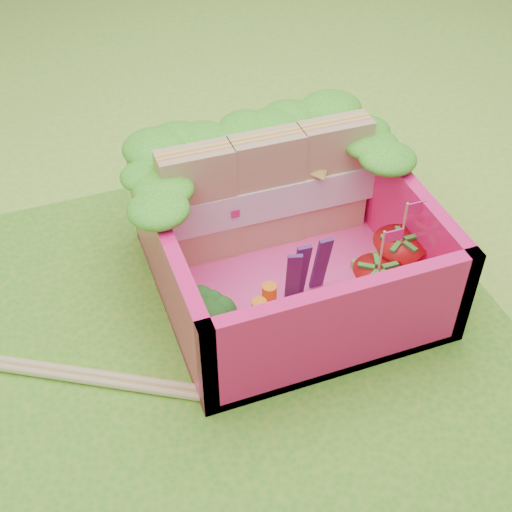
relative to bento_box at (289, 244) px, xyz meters
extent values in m
plane|color=#81D43B|center=(-0.35, -0.19, -0.31)|extent=(14.00, 14.00, 0.00)
cube|color=#4EA725|center=(-0.35, -0.19, -0.29)|extent=(2.60, 2.60, 0.03)
cube|color=#FF4198|center=(0.00, 0.00, -0.25)|extent=(1.30, 1.30, 0.05)
cube|color=#FF156A|center=(0.00, 0.61, 0.00)|extent=(1.30, 0.07, 0.55)
cube|color=#FF156A|center=(0.00, -0.61, 0.00)|extent=(1.30, 0.07, 0.55)
cube|color=#FF156A|center=(-0.61, 0.00, 0.00)|extent=(0.07, 1.30, 0.55)
cube|color=#FF156A|center=(0.61, 0.00, 0.00)|extent=(0.07, 1.30, 0.55)
ellipsoid|color=#2B8918|center=(-0.50, 0.58, 0.33)|extent=(0.30, 0.30, 0.11)
ellipsoid|color=#2B8918|center=(-0.38, 0.58, 0.33)|extent=(0.30, 0.30, 0.11)
ellipsoid|color=#2B8918|center=(-0.25, 0.58, 0.33)|extent=(0.30, 0.30, 0.11)
ellipsoid|color=#2B8918|center=(-0.12, 0.58, 0.33)|extent=(0.30, 0.30, 0.11)
ellipsoid|color=#2B8918|center=(0.00, 0.58, 0.33)|extent=(0.30, 0.30, 0.11)
ellipsoid|color=#2B8918|center=(0.13, 0.58, 0.33)|extent=(0.30, 0.30, 0.11)
ellipsoid|color=#2B8918|center=(0.25, 0.58, 0.33)|extent=(0.30, 0.30, 0.11)
ellipsoid|color=#2B8918|center=(0.38, 0.58, 0.33)|extent=(0.30, 0.30, 0.11)
ellipsoid|color=#2B8918|center=(0.50, 0.58, 0.33)|extent=(0.30, 0.30, 0.11)
ellipsoid|color=#2B8918|center=(-0.58, 0.10, 0.33)|extent=(0.27, 0.27, 0.10)
ellipsoid|color=#2B8918|center=(-0.58, 0.24, 0.33)|extent=(0.27, 0.27, 0.10)
ellipsoid|color=#2B8918|center=(-0.58, 0.38, 0.33)|extent=(0.27, 0.27, 0.10)
ellipsoid|color=#2B8918|center=(0.58, 0.10, 0.33)|extent=(0.27, 0.27, 0.10)
ellipsoid|color=#2B8918|center=(0.58, 0.24, 0.33)|extent=(0.27, 0.27, 0.10)
ellipsoid|color=#2B8918|center=(0.58, 0.38, 0.33)|extent=(0.27, 0.27, 0.10)
cube|color=tan|center=(-0.37, 0.32, 0.11)|extent=(0.38, 0.15, 0.66)
cube|color=tan|center=(0.00, 0.32, 0.11)|extent=(0.38, 0.15, 0.66)
cube|color=tan|center=(0.37, 0.32, 0.11)|extent=(0.38, 0.15, 0.66)
cube|color=white|center=(0.00, 0.32, 0.07)|extent=(1.20, 0.19, 0.20)
cylinder|color=#73A851|center=(-0.48, -0.26, -0.16)|extent=(0.12, 0.12, 0.13)
ellipsoid|color=#124519|center=(-0.48, -0.26, -0.04)|extent=(0.33, 0.33, 0.12)
cylinder|color=orange|center=(-0.29, -0.37, -0.09)|extent=(0.07, 0.07, 0.28)
cylinder|color=orange|center=(-0.22, -0.29, -0.09)|extent=(0.07, 0.07, 0.28)
cube|color=#3B164E|center=(-0.06, -0.20, -0.04)|extent=(0.07, 0.04, 0.38)
cube|color=#3B164E|center=(0.00, -0.16, -0.04)|extent=(0.07, 0.02, 0.38)
cube|color=#3B164E|center=(0.11, -0.15, -0.04)|extent=(0.07, 0.02, 0.38)
cone|color=red|center=(0.32, -0.34, -0.10)|extent=(0.25, 0.25, 0.25)
cylinder|color=#DEAE7C|center=(0.32, -0.34, 0.14)|extent=(0.01, 0.01, 0.24)
cube|color=#E52681|center=(0.37, -0.34, 0.22)|extent=(0.10, 0.01, 0.06)
cone|color=red|center=(0.50, -0.22, -0.09)|extent=(0.27, 0.27, 0.27)
cylinder|color=#DEAE7C|center=(0.50, -0.22, 0.17)|extent=(0.01, 0.01, 0.24)
cube|color=#E52681|center=(0.55, -0.22, 0.25)|extent=(0.10, 0.01, 0.06)
cube|color=#6AC63E|center=(0.50, -0.06, -0.20)|extent=(0.33, 0.11, 0.05)
cube|color=#6AC63E|center=(0.50, -0.28, -0.20)|extent=(0.32, 0.18, 0.05)
cube|color=#6AC63E|center=(0.18, -0.34, -0.20)|extent=(0.31, 0.24, 0.05)
cube|color=#6AC63E|center=(-0.14, -0.28, -0.20)|extent=(0.32, 0.08, 0.05)
cube|color=tan|center=(-1.44, -0.08, -0.25)|extent=(1.82, 1.09, 0.04)
cube|color=tan|center=(-1.39, -0.07, -0.25)|extent=(1.82, 1.09, 0.04)
camera|label=1|loc=(-1.07, -2.43, 2.35)|focal=50.00mm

